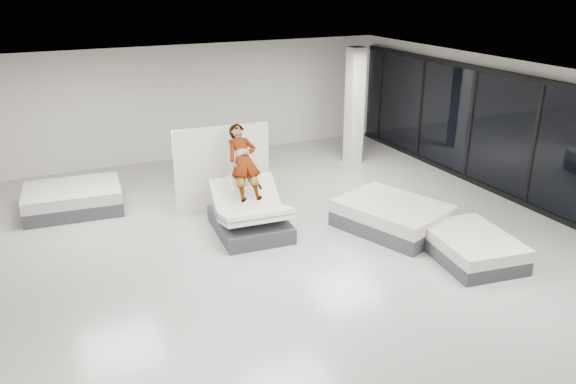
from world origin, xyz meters
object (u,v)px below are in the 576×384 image
Objects in this scene: hero_bed at (250,216)px; flat_bed_left_far at (73,199)px; divider_panel at (223,169)px; flat_bed_right_near at (471,247)px; flat_bed_right_far at (392,216)px; remote at (260,187)px; person at (244,173)px; column at (354,107)px.

hero_bed is 0.88× the size of flat_bed_left_far.
divider_panel reaches higher than flat_bed_right_near.
flat_bed_right_far is at bearing -37.63° from divider_panel.
hero_bed is 0.76× the size of flat_bed_right_far.
flat_bed_right_near is (3.08, -2.83, -0.73)m from remote.
column is at bearing 37.01° from person.
person is 1.10m from divider_panel.
flat_bed_right_far reaches higher than flat_bed_right_near.
divider_panel is at bearing 93.41° from hero_bed.
hero_bed is 2.96m from flat_bed_right_far.
divider_panel is 0.97× the size of flat_bed_left_far.
hero_bed is at bearing -40.92° from flat_bed_left_far.
column is (7.52, 0.33, 1.32)m from flat_bed_left_far.
column reaches higher than flat_bed_right_near.
remote is at bearing -57.85° from person.
hero_bed is 1.52m from divider_panel.
column is at bearing 80.02° from flat_bed_right_near.
remote is (0.19, -0.37, -0.21)m from person.
person is at bearing -37.29° from flat_bed_left_far.
flat_bed_right_near is at bearing -38.19° from remote.
flat_bed_left_far is at bearing 146.66° from flat_bed_right_far.
remote reaches higher than flat_bed_left_far.
column is (4.42, 1.69, 0.63)m from divider_panel.
divider_panel is at bearing 128.37° from flat_bed_right_near.
column reaches higher than hero_bed.
column reaches higher than remote.
remote is 5.21m from column.
hero_bed is 0.91× the size of divider_panel.
divider_panel is at bearing 138.18° from flat_bed_right_far.
flat_bed_right_far is at bearing -22.52° from hero_bed.
column is (4.32, 2.76, 0.41)m from person.
remote reaches higher than flat_bed_right_far.
hero_bed is at bearing 171.41° from remote.
divider_panel is 3.84m from flat_bed_right_far.
column is (1.61, 4.21, 1.31)m from flat_bed_right_far.
person is at bearing 85.60° from hero_bed.
hero_bed is 5.46m from column.
flat_bed_right_far reaches higher than flat_bed_left_far.
flat_bed_right_far is (2.81, -2.52, -0.68)m from divider_panel.
person is at bearing 135.66° from flat_bed_right_near.
hero_bed is at bearing -90.00° from person.
divider_panel is at bearing 106.19° from remote.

